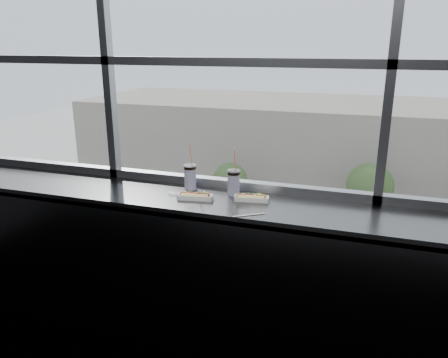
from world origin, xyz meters
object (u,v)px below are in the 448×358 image
(hotdog_tray_left, at_px, (195,196))
(pedestrian_c, at_px, (441,226))
(hotdog_tray_right, at_px, (251,198))
(tree_center, at_px, (370,186))
(soda_cup_left, at_px, (190,176))
(pedestrian_b, at_px, (311,212))
(wrapper, at_px, (173,193))
(car_near_b, at_px, (181,279))
(tree_left, at_px, (230,180))
(car_near_c, at_px, (321,303))
(pedestrian_a, at_px, (273,202))
(loose_straw, at_px, (249,215))
(car_far_b, at_px, (375,241))
(soda_cup_right, at_px, (234,181))

(hotdog_tray_left, distance_m, pedestrian_c, 31.47)
(hotdog_tray_right, bearing_deg, tree_center, 78.97)
(hotdog_tray_left, xyz_separation_m, soda_cup_left, (-0.12, 0.20, 0.08))
(hotdog_tray_left, relative_size, tree_center, 0.05)
(hotdog_tray_left, relative_size, pedestrian_b, 0.13)
(pedestrian_b, bearing_deg, hotdog_tray_right, 95.32)
(pedestrian_c, bearing_deg, wrapper, -103.44)
(car_near_b, height_order, tree_left, tree_left)
(wrapper, distance_m, tree_center, 29.63)
(car_near_c, bearing_deg, car_near_b, 85.04)
(wrapper, relative_size, pedestrian_a, 0.04)
(tree_left, bearing_deg, pedestrian_b, 0.05)
(pedestrian_b, relative_size, pedestrian_a, 0.90)
(loose_straw, bearing_deg, hotdog_tray_left, 124.31)
(wrapper, relative_size, car_far_b, 0.01)
(soda_cup_right, bearing_deg, wrapper, -161.77)
(hotdog_tray_left, height_order, soda_cup_left, soda_cup_left)
(car_near_b, distance_m, tree_center, 15.39)
(soda_cup_left, xyz_separation_m, tree_left, (-8.50, 28.13, -9.31))
(car_near_b, height_order, pedestrian_c, car_near_b)
(hotdog_tray_right, bearing_deg, wrapper, 176.86)
(hotdog_tray_left, distance_m, pedestrian_b, 30.51)
(hotdog_tray_left, distance_m, soda_cup_right, 0.29)
(pedestrian_b, bearing_deg, car_near_b, 66.02)
(wrapper, xyz_separation_m, car_far_b, (2.51, 24.28, -10.97))
(pedestrian_a, bearing_deg, hotdog_tray_right, 101.08)
(car_far_b, distance_m, pedestrian_b, 6.08)
(pedestrian_c, bearing_deg, pedestrian_a, 176.64)
(soda_cup_right, distance_m, tree_center, 29.51)
(soda_cup_right, distance_m, car_near_b, 21.13)
(hotdog_tray_left, height_order, loose_straw, hotdog_tray_left)
(hotdog_tray_left, xyz_separation_m, wrapper, (-0.18, 0.04, -0.01))
(hotdog_tray_left, bearing_deg, soda_cup_left, 110.93)
(hotdog_tray_left, bearing_deg, car_far_b, 75.04)
(car_near_c, distance_m, pedestrian_a, 14.02)
(soda_cup_left, xyz_separation_m, wrapper, (-0.07, -0.16, -0.09))
(wrapper, height_order, car_near_c, wrapper)
(hotdog_tray_left, relative_size, soda_cup_left, 0.71)
(pedestrian_c, bearing_deg, car_near_b, -139.12)
(soda_cup_right, height_order, pedestrian_b, soda_cup_right)
(soda_cup_left, bearing_deg, pedestrian_b, 94.34)
(wrapper, height_order, car_near_b, wrapper)
(car_far_b, bearing_deg, hotdog_tray_right, 169.94)
(wrapper, bearing_deg, car_near_c, 90.00)
(pedestrian_c, xyz_separation_m, tree_center, (-4.92, -0.33, 2.53))
(tree_left, relative_size, tree_center, 0.83)
(car_near_c, height_order, tree_left, tree_left)
(wrapper, bearing_deg, tree_left, 106.59)
(loose_straw, xyz_separation_m, car_near_c, (-0.61, 16.50, -11.03))
(hotdog_tray_right, bearing_deg, hotdog_tray_left, -174.64)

